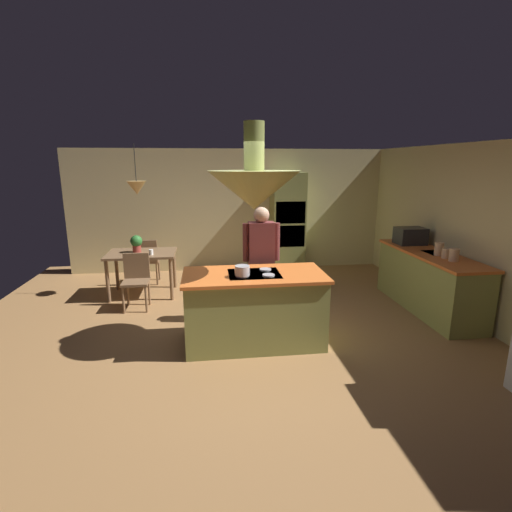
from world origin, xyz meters
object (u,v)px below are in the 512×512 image
(cup_on_table, at_px, (151,252))
(canister_sugar, at_px, (446,253))
(canister_flour, at_px, (454,255))
(oven_tower, at_px, (287,223))
(cooking_pot_on_cooktop, at_px, (242,271))
(kitchen_island, at_px, (254,308))
(person_at_island, at_px, (261,257))
(chair_by_back_wall, at_px, (148,258))
(dining_table, at_px, (142,258))
(canister_tea, at_px, (439,249))
(microwave_on_counter, at_px, (410,236))
(potted_plant_on_table, at_px, (136,243))
(chair_facing_island, at_px, (136,277))

(cup_on_table, distance_m, canister_sugar, 4.59)
(cup_on_table, distance_m, canister_flour, 4.65)
(oven_tower, distance_m, cooking_pot_on_cooktop, 3.60)
(kitchen_island, height_order, person_at_island, person_at_island)
(kitchen_island, distance_m, chair_by_back_wall, 3.21)
(dining_table, relative_size, chair_by_back_wall, 1.32)
(oven_tower, xyz_separation_m, person_at_island, (-0.91, -2.52, -0.08))
(canister_tea, relative_size, microwave_on_counter, 0.43)
(chair_by_back_wall, bearing_deg, microwave_on_counter, 164.34)
(kitchen_island, bearing_deg, cup_on_table, 128.44)
(cooking_pot_on_cooktop, bearing_deg, kitchen_island, 39.09)
(person_at_island, xyz_separation_m, canister_sugar, (2.65, -0.28, 0.04))
(person_at_island, height_order, potted_plant_on_table, person_at_island)
(cooking_pot_on_cooktop, bearing_deg, oven_tower, 69.52)
(dining_table, bearing_deg, oven_tower, 22.21)
(dining_table, distance_m, cooking_pot_on_cooktop, 2.73)
(person_at_island, bearing_deg, oven_tower, 70.19)
(cooking_pot_on_cooktop, bearing_deg, potted_plant_on_table, 125.68)
(dining_table, distance_m, cup_on_table, 0.32)
(person_at_island, relative_size, chair_facing_island, 1.92)
(chair_facing_island, relative_size, potted_plant_on_table, 2.90)
(kitchen_island, distance_m, canister_tea, 2.96)
(cup_on_table, height_order, canister_flour, canister_flour)
(kitchen_island, bearing_deg, oven_tower, 71.26)
(canister_flour, relative_size, cooking_pot_on_cooktop, 1.02)
(oven_tower, height_order, chair_by_back_wall, oven_tower)
(kitchen_island, bearing_deg, dining_table, 128.99)
(chair_by_back_wall, bearing_deg, dining_table, 90.00)
(potted_plant_on_table, xyz_separation_m, canister_tea, (4.61, -1.50, 0.09))
(dining_table, bearing_deg, microwave_on_counter, -8.12)
(potted_plant_on_table, distance_m, canister_tea, 4.85)
(cooking_pot_on_cooktop, bearing_deg, cup_on_table, 123.58)
(dining_table, height_order, cooking_pot_on_cooktop, cooking_pot_on_cooktop)
(dining_table, relative_size, chair_facing_island, 1.32)
(kitchen_island, xyz_separation_m, cup_on_table, (-1.51, 1.90, 0.34))
(chair_facing_island, relative_size, canister_flour, 4.75)
(dining_table, xyz_separation_m, canister_tea, (4.54, -1.48, 0.36))
(chair_facing_island, distance_m, cup_on_table, 0.55)
(canister_sugar, bearing_deg, oven_tower, 121.80)
(kitchen_island, distance_m, person_at_island, 0.89)
(oven_tower, height_order, cup_on_table, oven_tower)
(cup_on_table, height_order, canister_sugar, canister_sugar)
(person_at_island, xyz_separation_m, cup_on_table, (-1.70, 1.18, -0.15))
(chair_by_back_wall, height_order, cooking_pot_on_cooktop, cooking_pot_on_cooktop)
(canister_tea, bearing_deg, oven_tower, 123.52)
(kitchen_island, xyz_separation_m, canister_sugar, (2.84, 0.44, 0.53))
(canister_sugar, bearing_deg, dining_table, 159.88)
(potted_plant_on_table, xyz_separation_m, canister_flour, (4.61, -1.86, 0.09))
(canister_flour, height_order, canister_sugar, canister_flour)
(chair_facing_island, distance_m, canister_tea, 4.65)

